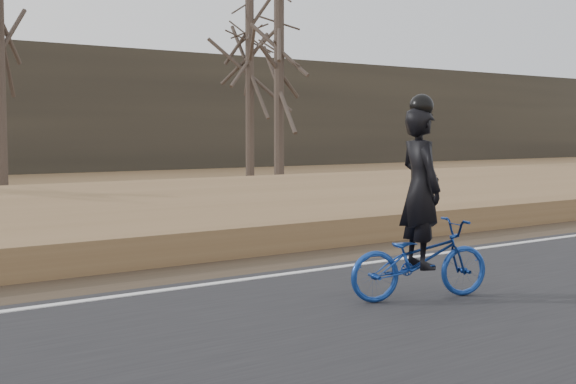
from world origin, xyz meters
TOP-DOWN VIEW (x-y plane):
  - cyclist at (5.93, -1.91)m, footprint 1.76×1.04m
  - bare_tree_right at (15.66, 13.91)m, footprint 0.36×0.36m
  - bare_tree_far_right at (17.65, 18.58)m, footprint 0.36×0.36m

SIDE VIEW (x-z plane):
  - cyclist at x=5.93m, z-range -0.33..1.92m
  - bare_tree_right at x=15.66m, z-range 0.00..6.70m
  - bare_tree_far_right at x=17.65m, z-range 0.00..7.83m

